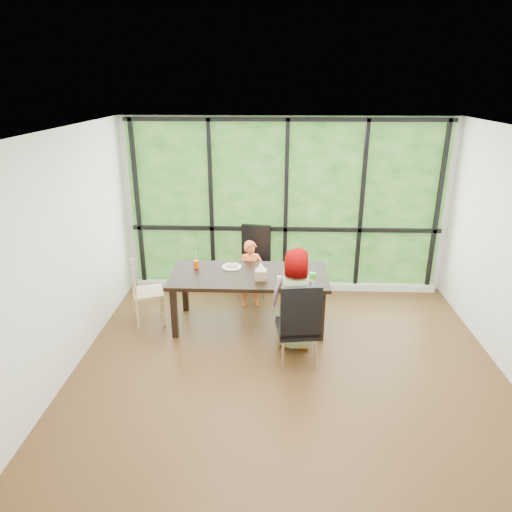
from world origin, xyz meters
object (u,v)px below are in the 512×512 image
Objects in this scene: child_toddler at (251,274)px; child_older at (297,299)px; tissue_box at (261,275)px; dining_table at (249,300)px; green_cup at (312,278)px; chair_interior_leather at (297,322)px; plate_far at (232,267)px; plate_near at (291,281)px; chair_window_leather at (254,262)px; chair_end_beech at (148,292)px; orange_cup at (196,264)px.

child_toddler is 0.78× the size of child_older.
child_older is (0.62, -1.12, 0.14)m from child_toddler.
tissue_box is (-0.46, 0.38, 0.16)m from child_older.
green_cup is (0.82, -0.24, 0.44)m from dining_table.
child_toddler is (-0.61, 1.49, -0.03)m from chair_interior_leather.
chair_interior_leather is at bearing 99.89° from child_older.
plate_far is 0.57m from tissue_box.
child_toddler is 3.79× the size of plate_far.
chair_interior_leather reaches higher than plate_near.
plate_far is 1.18× the size of plate_near.
dining_table is 0.72m from plate_near.
child_older is 8.74× the size of tissue_box.
chair_interior_leather is 8.03× the size of green_cup.
green_cup is at bearing -114.64° from chair_interior_leather.
plate_far is at bearing 150.59° from plate_near.
plate_near is at bearing -29.41° from plate_far.
child_toddler is at bearing 102.67° from tissue_box.
child_older is 0.39m from green_cup.
chair_window_leather is 4.77× the size of plate_near.
chair_end_beech is 6.03× the size of tissue_box.
orange_cup is at bearing 165.81° from dining_table.
dining_table is 7.83× the size of plate_far.
plate_near reaches higher than dining_table.
orange_cup is at bearing -46.30° from chair_interior_leather.
chair_end_beech is (-1.41, -0.96, -0.09)m from chair_window_leather.
orange_cup is at bearing 162.23° from plate_near.
chair_interior_leather reaches higher than plate_far.
green_cup reaches higher than orange_cup.
chair_window_leather is 0.83× the size of child_older.
dining_table is 0.97m from green_cup.
orange_cup reaches higher than dining_table.
chair_interior_leather is at bearing -56.02° from dining_table.
orange_cup is (-0.76, -0.79, 0.27)m from chair_window_leather.
chair_end_beech is at bearing -137.15° from chair_window_leather.
green_cup is at bearing -7.41° from tissue_box.
child_older is (0.62, -0.54, 0.28)m from dining_table.
child_older is at bearing -39.93° from tissue_box.
chair_window_leather is at bearing 46.37° from orange_cup.
chair_end_beech is 1.50m from child_toddler.
orange_cup is (-1.35, 1.09, 0.27)m from chair_interior_leather.
chair_end_beech is 2.09m from child_older.
child_older is 1.54m from orange_cup.
child_older is 11.73× the size of orange_cup.
chair_window_leather reaches higher than orange_cup.
chair_interior_leather reaches higher than child_toddler.
child_older is at bearing -60.09° from chair_window_leather.
plate_far is 1.17m from green_cup.
plate_far is at bearing 137.69° from dining_table.
chair_interior_leather is 0.39m from child_older.
chair_window_leather is 0.41m from child_toddler.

